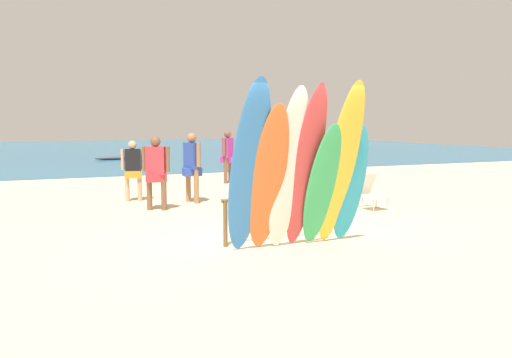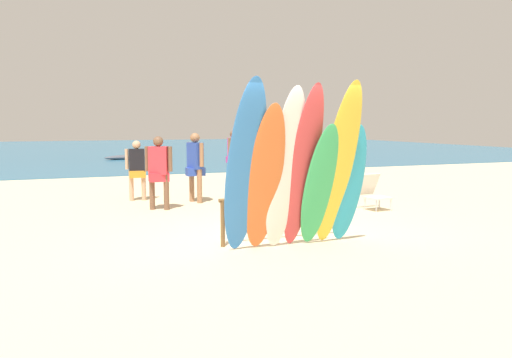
% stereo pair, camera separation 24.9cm
% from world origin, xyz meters
% --- Properties ---
extents(ground, '(60.00, 60.00, 0.00)m').
position_xyz_m(ground, '(0.00, 14.00, 0.00)').
color(ground, beige).
extents(ocean_water, '(60.00, 40.00, 0.02)m').
position_xyz_m(ocean_water, '(0.00, 31.49, 0.01)').
color(ocean_water, teal).
rests_on(ocean_water, ground).
extents(surfboard_rack, '(2.23, 0.07, 0.77)m').
position_xyz_m(surfboard_rack, '(0.00, 0.00, 0.58)').
color(surfboard_rack, brown).
rests_on(surfboard_rack, ground).
extents(surfboard_blue_0, '(0.61, 0.94, 2.60)m').
position_xyz_m(surfboard_blue_0, '(-0.91, -0.65, 1.30)').
color(surfboard_blue_0, '#337AD1').
rests_on(surfboard_blue_0, ground).
extents(surfboard_orange_1, '(0.56, 0.85, 2.25)m').
position_xyz_m(surfboard_orange_1, '(-0.58, -0.61, 1.13)').
color(surfboard_orange_1, orange).
rests_on(surfboard_orange_1, ground).
extents(surfboard_white_2, '(0.60, 0.84, 2.50)m').
position_xyz_m(surfboard_white_2, '(-0.26, -0.62, 1.25)').
color(surfboard_white_2, white).
rests_on(surfboard_white_2, ground).
extents(surfboard_red_3, '(0.56, 0.90, 2.55)m').
position_xyz_m(surfboard_red_3, '(0.04, -0.62, 1.27)').
color(surfboard_red_3, '#D13D42').
rests_on(surfboard_red_3, ground).
extents(surfboard_green_4, '(0.54, 0.81, 1.96)m').
position_xyz_m(surfboard_green_4, '(0.33, -0.60, 0.98)').
color(surfboard_green_4, '#38B266').
rests_on(surfboard_green_4, ground).
extents(surfboard_yellow_5, '(0.57, 1.01, 2.59)m').
position_xyz_m(surfboard_yellow_5, '(0.62, -0.68, 1.30)').
color(surfboard_yellow_5, yellow).
rests_on(surfboard_yellow_5, ground).
extents(surfboard_teal_6, '(0.53, 0.70, 1.95)m').
position_xyz_m(surfboard_teal_6, '(0.90, -0.53, 0.98)').
color(surfboard_teal_6, '#289EC6').
rests_on(surfboard_teal_6, ground).
extents(beachgoer_strolling, '(0.49, 0.49, 1.72)m').
position_xyz_m(beachgoer_strolling, '(1.81, 8.10, 0.99)').
color(beachgoer_strolling, brown).
rests_on(beachgoer_strolling, ground).
extents(beachgoer_midbeach, '(0.57, 0.38, 1.66)m').
position_xyz_m(beachgoer_midbeach, '(-1.39, 3.80, 0.96)').
color(beachgoer_midbeach, brown).
rests_on(beachgoer_midbeach, ground).
extents(beachgoer_near_rack, '(0.57, 0.25, 1.52)m').
position_xyz_m(beachgoer_near_rack, '(-1.66, 5.35, 0.88)').
color(beachgoer_near_rack, tan).
rests_on(beachgoer_near_rack, ground).
extents(beachgoer_photographing, '(0.65, 0.31, 1.74)m').
position_xyz_m(beachgoer_photographing, '(1.30, 3.52, 1.00)').
color(beachgoer_photographing, '#9E704C').
rests_on(beachgoer_photographing, ground).
extents(beachgoer_by_water, '(0.45, 0.62, 1.72)m').
position_xyz_m(beachgoer_by_water, '(-0.36, 4.55, 0.99)').
color(beachgoer_by_water, '#9E704C').
rests_on(beachgoer_by_water, ground).
extents(beach_chair_red, '(0.58, 0.75, 0.81)m').
position_xyz_m(beach_chair_red, '(3.16, 2.11, 0.43)').
color(beach_chair_red, '#B7B7BC').
rests_on(beach_chair_red, ground).
extents(distant_boat, '(3.50, 1.34, 0.28)m').
position_xyz_m(distant_boat, '(0.25, 20.36, 0.12)').
color(distant_boat, '#4C515B').
rests_on(distant_boat, ground).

